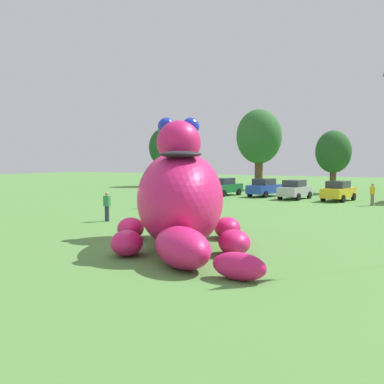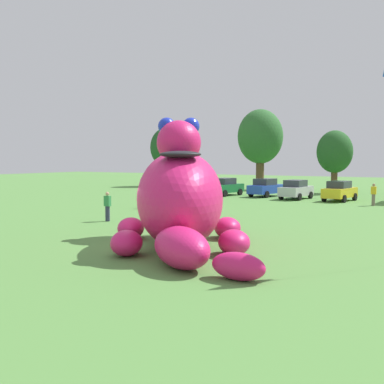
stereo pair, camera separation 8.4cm
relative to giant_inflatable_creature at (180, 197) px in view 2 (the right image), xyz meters
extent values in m
plane|color=#568E42|center=(-1.37, -0.71, -2.05)|extent=(160.00, 160.00, 0.00)
ellipsoid|color=#E01E6B|center=(-0.02, 0.00, -0.06)|extent=(6.79, 7.86, 3.98)
ellipsoid|color=#E01E6B|center=(-1.65, 2.53, 2.35)|extent=(3.01, 3.08, 2.10)
sphere|color=#1E33CC|center=(-2.30, 2.48, 3.14)|extent=(0.84, 0.84, 0.84)
sphere|color=#1E33CC|center=(-1.33, 3.11, 3.14)|extent=(0.84, 0.84, 0.84)
ellipsoid|color=black|center=(-0.88, 1.34, 1.77)|extent=(2.03, 1.93, 0.27)
ellipsoid|color=black|center=(-0.02, 0.00, 1.77)|extent=(2.03, 1.93, 0.27)
ellipsoid|color=black|center=(0.93, -1.48, 1.77)|extent=(2.03, 1.93, 0.27)
ellipsoid|color=#E01E6B|center=(-2.93, 0.44, -1.56)|extent=(1.94, 2.09, 0.97)
ellipsoid|color=#E01E6B|center=(0.79, 2.83, -1.56)|extent=(1.94, 2.09, 0.97)
ellipsoid|color=#E01E6B|center=(-0.68, -2.73, -1.56)|extent=(1.94, 2.09, 0.97)
ellipsoid|color=#E01E6B|center=(2.74, -0.53, -1.56)|extent=(1.94, 2.09, 0.97)
ellipsoid|color=#E01E6B|center=(2.17, -3.42, -1.35)|extent=(3.50, 3.19, 1.39)
ellipsoid|color=#E01E6B|center=(4.52, -3.95, -1.63)|extent=(1.90, 1.03, 0.85)
cube|color=#1E7238|center=(-10.73, 25.54, -1.33)|extent=(2.33, 4.32, 0.80)
cube|color=#2D333D|center=(-10.75, 25.39, -0.63)|extent=(1.79, 2.18, 0.60)
cylinder|color=black|center=(-11.37, 26.93, -1.73)|extent=(0.34, 0.67, 0.64)
cylinder|color=black|center=(-9.69, 26.66, -1.73)|extent=(0.34, 0.67, 0.64)
cylinder|color=black|center=(-11.77, 24.42, -1.73)|extent=(0.34, 0.67, 0.64)
cylinder|color=black|center=(-10.09, 24.15, -1.73)|extent=(0.34, 0.67, 0.64)
cube|color=#2347B7|center=(-6.82, 26.33, -1.33)|extent=(2.33, 4.32, 0.80)
cube|color=#2D333D|center=(-6.85, 26.18, -0.63)|extent=(1.79, 2.18, 0.60)
cylinder|color=black|center=(-7.46, 27.72, -1.73)|extent=(0.34, 0.67, 0.64)
cylinder|color=black|center=(-5.78, 27.45, -1.73)|extent=(0.34, 0.67, 0.64)
cylinder|color=black|center=(-7.86, 25.21, -1.73)|extent=(0.34, 0.67, 0.64)
cylinder|color=black|center=(-6.18, 24.94, -1.73)|extent=(0.34, 0.67, 0.64)
cube|color=#B7BABF|center=(-3.42, 25.01, -1.33)|extent=(2.03, 4.23, 0.80)
cube|color=#2D333D|center=(-3.43, 24.86, -0.63)|extent=(1.65, 2.08, 0.60)
cylinder|color=black|center=(-4.16, 26.35, -1.73)|extent=(0.29, 0.66, 0.64)
cylinder|color=black|center=(-2.47, 26.21, -1.73)|extent=(0.29, 0.66, 0.64)
cylinder|color=black|center=(-4.37, 23.82, -1.73)|extent=(0.29, 0.66, 0.64)
cylinder|color=black|center=(-2.68, 23.68, -1.73)|extent=(0.29, 0.66, 0.64)
cube|color=yellow|center=(0.42, 25.01, -1.33)|extent=(2.19, 4.28, 0.80)
cube|color=#2D333D|center=(0.41, 24.86, -0.63)|extent=(1.73, 2.14, 0.60)
cylinder|color=black|center=(-0.27, 26.38, -1.73)|extent=(0.32, 0.66, 0.64)
cylinder|color=black|center=(1.42, 26.17, -1.73)|extent=(0.32, 0.66, 0.64)
cylinder|color=black|center=(-0.58, 23.85, -1.73)|extent=(0.32, 0.66, 0.64)
cylinder|color=black|center=(1.11, 23.65, -1.73)|extent=(0.32, 0.66, 0.64)
cylinder|color=brown|center=(-24.47, 35.97, -0.71)|extent=(0.76, 0.76, 2.67)
ellipsoid|color=#1E4C23|center=(-24.47, 35.97, 2.98)|extent=(4.28, 4.28, 5.13)
cylinder|color=brown|center=(-11.40, 35.82, -0.42)|extent=(0.93, 0.93, 3.27)
ellipsoid|color=#2D662D|center=(-11.40, 35.82, 4.09)|extent=(5.23, 5.23, 6.27)
cylinder|color=brown|center=(-2.40, 34.11, -0.90)|extent=(0.66, 0.66, 2.29)
ellipsoid|color=#235623|center=(-2.40, 34.11, 2.26)|extent=(3.67, 3.67, 4.40)
cylinder|color=#726656|center=(3.67, 22.24, -1.61)|extent=(0.26, 0.26, 0.88)
cube|color=gold|center=(3.67, 22.24, -0.87)|extent=(0.38, 0.22, 0.60)
sphere|color=#9E7051|center=(3.67, 22.24, -0.45)|extent=(0.22, 0.22, 0.22)
cylinder|color=black|center=(-9.95, 12.04, -1.61)|extent=(0.26, 0.26, 0.88)
cube|color=white|center=(-9.95, 12.04, -0.87)|extent=(0.38, 0.22, 0.60)
sphere|color=#9E7051|center=(-9.95, 12.04, -0.45)|extent=(0.22, 0.22, 0.22)
cylinder|color=#726656|center=(-9.72, 21.22, -1.61)|extent=(0.26, 0.26, 0.88)
cube|color=gold|center=(-9.72, 21.22, -0.87)|extent=(0.38, 0.22, 0.60)
sphere|color=brown|center=(-9.72, 21.22, -0.45)|extent=(0.22, 0.22, 0.22)
cylinder|color=#726656|center=(-11.85, 21.74, -1.61)|extent=(0.26, 0.26, 0.88)
cube|color=white|center=(-11.85, 21.74, -0.87)|extent=(0.38, 0.22, 0.60)
sphere|color=#9E7051|center=(-11.85, 21.74, -0.45)|extent=(0.22, 0.22, 0.22)
cylinder|color=#2D334C|center=(-7.90, 4.69, -1.61)|extent=(0.26, 0.26, 0.88)
cube|color=#338C4C|center=(-7.90, 4.69, -0.87)|extent=(0.38, 0.22, 0.60)
sphere|color=tan|center=(-7.90, 4.69, -0.45)|extent=(0.22, 0.22, 0.22)
camera|label=1|loc=(10.64, -17.23, 1.64)|focal=45.85mm
camera|label=2|loc=(10.72, -17.19, 1.64)|focal=45.85mm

